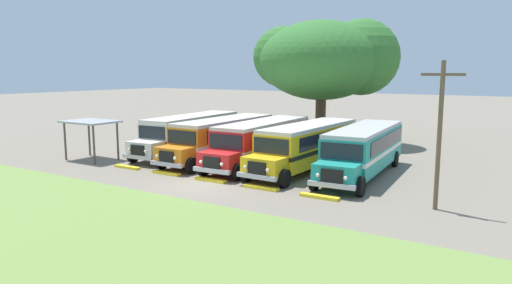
{
  "coord_description": "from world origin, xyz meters",
  "views": [
    {
      "loc": [
        15.52,
        -19.08,
        6.06
      ],
      "look_at": [
        0.0,
        5.73,
        1.6
      ],
      "focal_mm": 32.46,
      "sensor_mm": 36.0,
      "label": 1
    }
  ],
  "objects_px": {
    "parked_bus_slot_1": "(223,137)",
    "broad_shade_tree": "(327,60)",
    "parked_bus_slot_3": "(307,144)",
    "parked_bus_slot_2": "(262,140)",
    "parked_bus_slot_4": "(364,148)",
    "parked_bus_slot_0": "(191,132)",
    "utility_pole": "(440,131)",
    "waiting_shelter": "(91,125)"
  },
  "relations": [
    {
      "from": "waiting_shelter",
      "to": "parked_bus_slot_1",
      "type": "bearing_deg",
      "value": 33.35
    },
    {
      "from": "parked_bus_slot_2",
      "to": "utility_pole",
      "type": "bearing_deg",
      "value": 66.17
    },
    {
      "from": "parked_bus_slot_2",
      "to": "waiting_shelter",
      "type": "distance_m",
      "value": 11.91
    },
    {
      "from": "parked_bus_slot_3",
      "to": "parked_bus_slot_4",
      "type": "relative_size",
      "value": 0.99
    },
    {
      "from": "parked_bus_slot_3",
      "to": "broad_shade_tree",
      "type": "distance_m",
      "value": 12.67
    },
    {
      "from": "parked_bus_slot_0",
      "to": "parked_bus_slot_4",
      "type": "distance_m",
      "value": 13.48
    },
    {
      "from": "parked_bus_slot_0",
      "to": "parked_bus_slot_1",
      "type": "bearing_deg",
      "value": 74.59
    },
    {
      "from": "utility_pole",
      "to": "waiting_shelter",
      "type": "xyz_separation_m",
      "value": [
        -22.67,
        -0.3,
        -1.06
      ]
    },
    {
      "from": "parked_bus_slot_1",
      "to": "parked_bus_slot_4",
      "type": "bearing_deg",
      "value": 91.6
    },
    {
      "from": "waiting_shelter",
      "to": "parked_bus_slot_2",
      "type": "bearing_deg",
      "value": 24.76
    },
    {
      "from": "parked_bus_slot_0",
      "to": "parked_bus_slot_1",
      "type": "xyz_separation_m",
      "value": [
        3.48,
        -0.71,
        0.0
      ]
    },
    {
      "from": "parked_bus_slot_3",
      "to": "parked_bus_slot_1",
      "type": "bearing_deg",
      "value": -88.05
    },
    {
      "from": "parked_bus_slot_3",
      "to": "parked_bus_slot_0",
      "type": "bearing_deg",
      "value": -92.28
    },
    {
      "from": "parked_bus_slot_4",
      "to": "waiting_shelter",
      "type": "height_order",
      "value": "parked_bus_slot_4"
    },
    {
      "from": "parked_bus_slot_1",
      "to": "broad_shade_tree",
      "type": "xyz_separation_m",
      "value": [
        2.98,
        10.92,
        5.46
      ]
    },
    {
      "from": "parked_bus_slot_2",
      "to": "utility_pole",
      "type": "relative_size",
      "value": 1.66
    },
    {
      "from": "parked_bus_slot_1",
      "to": "parked_bus_slot_4",
      "type": "relative_size",
      "value": 0.99
    },
    {
      "from": "parked_bus_slot_2",
      "to": "parked_bus_slot_4",
      "type": "xyz_separation_m",
      "value": [
        6.8,
        0.4,
        0.0
      ]
    },
    {
      "from": "parked_bus_slot_2",
      "to": "parked_bus_slot_4",
      "type": "relative_size",
      "value": 1.0
    },
    {
      "from": "parked_bus_slot_0",
      "to": "utility_pole",
      "type": "distance_m",
      "value": 19.43
    },
    {
      "from": "parked_bus_slot_1",
      "to": "parked_bus_slot_2",
      "type": "distance_m",
      "value": 3.2
    },
    {
      "from": "parked_bus_slot_3",
      "to": "parked_bus_slot_4",
      "type": "bearing_deg",
      "value": 97.04
    },
    {
      "from": "waiting_shelter",
      "to": "parked_bus_slot_0",
      "type": "bearing_deg",
      "value": 54.27
    },
    {
      "from": "parked_bus_slot_1",
      "to": "parked_bus_slot_3",
      "type": "relative_size",
      "value": 1.0
    },
    {
      "from": "parked_bus_slot_4",
      "to": "parked_bus_slot_3",
      "type": "bearing_deg",
      "value": -88.58
    },
    {
      "from": "utility_pole",
      "to": "parked_bus_slot_4",
      "type": "bearing_deg",
      "value": 135.08
    },
    {
      "from": "parked_bus_slot_3",
      "to": "parked_bus_slot_4",
      "type": "xyz_separation_m",
      "value": [
        3.5,
        0.34,
        0.0
      ]
    },
    {
      "from": "parked_bus_slot_1",
      "to": "utility_pole",
      "type": "relative_size",
      "value": 1.66
    },
    {
      "from": "parked_bus_slot_0",
      "to": "parked_bus_slot_4",
      "type": "bearing_deg",
      "value": 84.76
    },
    {
      "from": "parked_bus_slot_0",
      "to": "parked_bus_slot_1",
      "type": "height_order",
      "value": "same"
    },
    {
      "from": "broad_shade_tree",
      "to": "parked_bus_slot_2",
      "type": "bearing_deg",
      "value": -88.84
    },
    {
      "from": "broad_shade_tree",
      "to": "waiting_shelter",
      "type": "relative_size",
      "value": 3.27
    },
    {
      "from": "parked_bus_slot_1",
      "to": "broad_shade_tree",
      "type": "relative_size",
      "value": 0.92
    },
    {
      "from": "parked_bus_slot_3",
      "to": "parked_bus_slot_2",
      "type": "bearing_deg",
      "value": -87.37
    },
    {
      "from": "parked_bus_slot_2",
      "to": "parked_bus_slot_3",
      "type": "bearing_deg",
      "value": 88.73
    },
    {
      "from": "parked_bus_slot_2",
      "to": "utility_pole",
      "type": "xyz_separation_m",
      "value": [
        11.88,
        -4.67,
        1.93
      ]
    },
    {
      "from": "parked_bus_slot_0",
      "to": "parked_bus_slot_3",
      "type": "distance_m",
      "value": 10.0
    },
    {
      "from": "broad_shade_tree",
      "to": "utility_pole",
      "type": "xyz_separation_m",
      "value": [
        12.1,
        -15.61,
        -3.53
      ]
    },
    {
      "from": "parked_bus_slot_1",
      "to": "parked_bus_slot_0",
      "type": "bearing_deg",
      "value": -102.17
    },
    {
      "from": "parked_bus_slot_0",
      "to": "waiting_shelter",
      "type": "xyz_separation_m",
      "value": [
        -4.1,
        -5.7,
        0.87
      ]
    },
    {
      "from": "parked_bus_slot_0",
      "to": "utility_pole",
      "type": "bearing_deg",
      "value": 69.93
    },
    {
      "from": "parked_bus_slot_3",
      "to": "broad_shade_tree",
      "type": "xyz_separation_m",
      "value": [
        -3.52,
        10.88,
        5.46
      ]
    }
  ]
}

